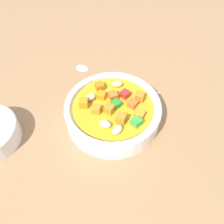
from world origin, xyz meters
The scene contains 3 objects.
ground_plane centered at (0.00, 0.00, -1.00)cm, with size 140.00×140.00×2.00cm, color #9E754F.
soup_bowl_main centered at (-0.01, 0.01, 2.75)cm, with size 20.16×20.16×6.34cm.
spoon centered at (2.14, -13.92, 0.43)cm, with size 21.68×11.42×0.98cm.
Camera 1 is at (-0.18, 30.62, 40.34)cm, focal length 36.86 mm.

